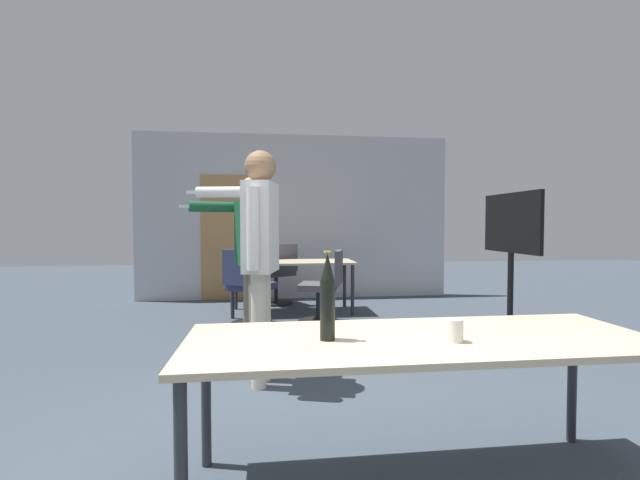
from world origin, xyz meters
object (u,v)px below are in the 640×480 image
object	(u,v)px
office_chair_near_pushed	(324,289)
office_chair_far_right	(248,290)
tv_screen	(511,252)
person_right_polo	(251,245)
beer_bottle	(327,298)
drink_cup	(455,330)
office_chair_mid_tucked	(278,276)
person_near_casual	(259,241)

from	to	relation	value
office_chair_near_pushed	office_chair_far_right	bearing A→B (deg)	108.19
tv_screen	office_chair_near_pushed	distance (m)	2.21
person_right_polo	office_chair_far_right	world-z (taller)	person_right_polo
beer_bottle	drink_cup	xyz separation A→B (m)	(0.56, -0.10, -0.14)
beer_bottle	office_chair_far_right	bearing A→B (deg)	98.64
office_chair_mid_tucked	office_chair_near_pushed	world-z (taller)	office_chair_mid_tucked
tv_screen	person_near_casual	distance (m)	2.72
tv_screen	person_near_casual	xyz separation A→B (m)	(-2.59, -0.83, 0.16)
person_near_casual	person_right_polo	bearing A→B (deg)	18.26
office_chair_near_pushed	drink_cup	xyz separation A→B (m)	(0.12, -3.51, 0.35)
tv_screen	office_chair_far_right	distance (m)	3.01
office_chair_far_right	beer_bottle	size ratio (longest dim) A/B	2.33
tv_screen	person_right_polo	world-z (taller)	person_right_polo
person_right_polo	drink_cup	xyz separation A→B (m)	(0.99, -2.52, -0.26)
office_chair_far_right	drink_cup	bearing A→B (deg)	-38.70
office_chair_far_right	drink_cup	distance (m)	3.64
office_chair_far_right	beer_bottle	xyz separation A→B (m)	(0.51, -3.36, 0.47)
person_near_casual	beer_bottle	bearing A→B (deg)	-154.26
person_right_polo	office_chair_near_pushed	bearing A→B (deg)	-60.83
office_chair_mid_tucked	office_chair_far_right	distance (m)	1.42
person_near_casual	drink_cup	size ratio (longest dim) A/B	17.78
tv_screen	person_right_polo	distance (m)	2.69
person_near_casual	office_chair_near_pushed	distance (m)	2.23
person_near_casual	office_chair_mid_tucked	xyz separation A→B (m)	(0.23, 3.28, -0.67)
person_right_polo	office_chair_far_right	size ratio (longest dim) A/B	1.83
tv_screen	beer_bottle	distance (m)	3.20
person_right_polo	beer_bottle	xyz separation A→B (m)	(0.43, -2.42, -0.12)
office_chair_mid_tucked	beer_bottle	world-z (taller)	beer_bottle
drink_cup	tv_screen	bearing A→B (deg)	54.46
drink_cup	person_near_casual	bearing A→B (deg)	120.25
drink_cup	office_chair_near_pushed	bearing A→B (deg)	92.00
drink_cup	person_right_polo	bearing A→B (deg)	111.52
office_chair_far_right	beer_bottle	world-z (taller)	beer_bottle
office_chair_mid_tucked	beer_bottle	distance (m)	4.74
office_chair_far_right	drink_cup	xyz separation A→B (m)	(1.07, -3.46, 0.33)
tv_screen	person_near_casual	bearing A→B (deg)	-72.16
person_right_polo	beer_bottle	size ratio (longest dim) A/B	4.26
tv_screen	drink_cup	bearing A→B (deg)	-35.54
person_right_polo	office_chair_mid_tucked	distance (m)	2.39
person_right_polo	person_near_casual	bearing A→B (deg)	166.29
tv_screen	office_chair_near_pushed	xyz separation A→B (m)	(-1.81, 1.14, -0.53)
office_chair_far_right	person_right_polo	bearing A→B (deg)	-51.23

